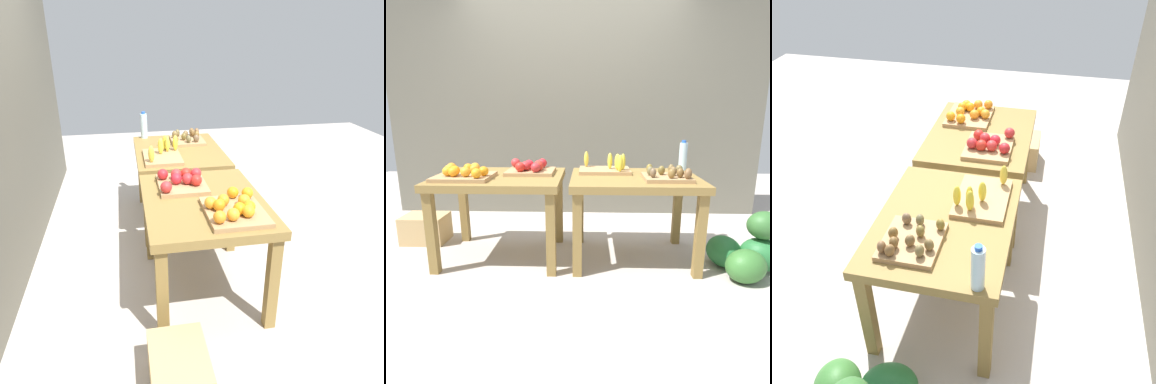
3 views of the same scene
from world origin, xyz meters
TOP-DOWN VIEW (x-y plane):
  - ground_plane at (0.00, 0.00)m, footprint 8.00×8.00m
  - back_wall at (0.00, 1.35)m, footprint 4.40×0.12m
  - display_table_left at (-0.56, 0.00)m, footprint 1.04×0.80m
  - display_table_right at (0.56, 0.00)m, footprint 1.04×0.80m
  - orange_bin at (-0.81, -0.14)m, footprint 0.44×0.37m
  - apple_bin at (-0.32, 0.11)m, footprint 0.41×0.36m
  - banana_crate at (0.33, 0.17)m, footprint 0.44×0.33m
  - kiwi_bin at (0.80, -0.12)m, footprint 0.36×0.33m
  - water_bottle at (1.02, 0.29)m, footprint 0.07×0.07m
  - watermelon_pile at (1.44, -0.24)m, footprint 0.62×0.61m
  - cardboard_produce_box at (-1.40, 0.30)m, footprint 0.40×0.30m

SIDE VIEW (x-z plane):
  - ground_plane at x=0.00m, z-range 0.00..0.00m
  - cardboard_produce_box at x=-1.40m, z-range 0.00..0.27m
  - watermelon_pile at x=1.44m, z-range -0.07..0.42m
  - display_table_left at x=-0.56m, z-range 0.26..0.98m
  - display_table_right at x=0.56m, z-range 0.26..0.98m
  - kiwi_bin at x=0.80m, z-range 0.70..0.81m
  - banana_crate at x=0.33m, z-range 0.67..0.84m
  - orange_bin at x=-0.81m, z-range 0.71..0.82m
  - apple_bin at x=-0.32m, z-range 0.71..0.82m
  - water_bottle at x=1.02m, z-range 0.71..0.98m
  - back_wall at x=0.00m, z-range 0.00..3.00m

